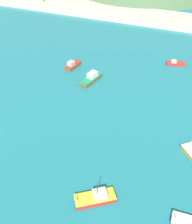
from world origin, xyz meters
TOP-DOWN VIEW (x-y plane):
  - ground at (0.00, 30.00)m, footprint 260.00×280.00m
  - fishing_boat_1 at (33.60, -9.28)m, footprint 8.87×7.54m
  - fishing_boat_3 at (14.82, 33.91)m, footprint 5.30×9.95m
  - fishing_boat_5 at (5.22, 39.83)m, footprint 4.05×7.14m
  - fishing_boat_7 at (39.19, 55.46)m, footprint 7.11×4.11m
  - beach_strip at (0.00, 97.68)m, footprint 247.00×21.98m

SIDE VIEW (x-z plane):
  - ground at x=0.00m, z-range -0.50..0.00m
  - beach_strip at x=0.00m, z-range 0.00..1.20m
  - fishing_boat_7 at x=39.19m, z-range -0.28..1.56m
  - fishing_boat_1 at x=33.60m, z-range -2.07..3.82m
  - fishing_boat_5 at x=5.22m, z-range -0.41..2.34m
  - fishing_boat_3 at x=14.82m, z-range -0.42..2.45m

